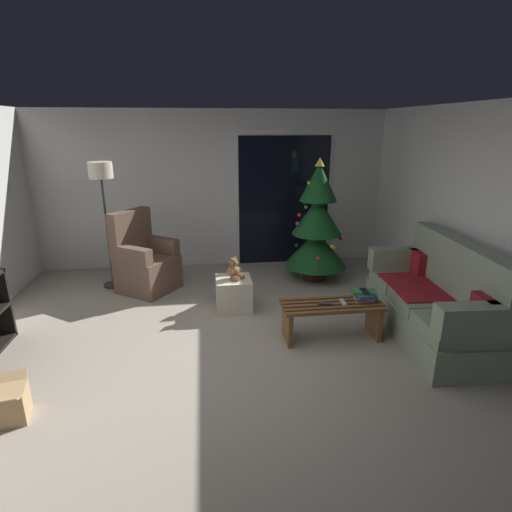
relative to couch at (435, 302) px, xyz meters
The scene contains 16 objects.
ground_plane 2.36m from the couch, behind, with size 7.00×7.00×0.00m, color #9E9384.
wall_back 3.78m from the couch, 129.01° to the left, with size 5.72×0.12×2.50m, color silver.
wall_right 1.03m from the couch, 20.14° to the right, with size 0.12×6.00×2.50m, color silver.
patio_door_frame 3.10m from the couch, 112.54° to the left, with size 1.60×0.02×2.20m, color silver.
patio_door_glass 3.07m from the couch, 112.67° to the left, with size 1.50×0.02×2.10m, color black.
couch is the anchor object (origin of this frame).
coffee_table 1.15m from the couch, behind, with size 1.10×0.40×0.41m.
remote_graphite 1.22m from the couch, behind, with size 0.04×0.16×0.02m, color #333338.
remote_silver 1.02m from the couch, behind, with size 0.04×0.16×0.02m, color #ADADB2.
book_stack 0.78m from the couch, behind, with size 0.28×0.23×0.11m.
cell_phone 0.80m from the couch, behind, with size 0.07×0.14×0.01m, color black.
christmas_tree 2.10m from the couch, 113.84° to the left, with size 0.93×0.93×1.82m.
armchair 3.78m from the couch, 151.89° to the left, with size 0.96×0.96×1.13m.
floor_lamp 4.47m from the couch, 152.62° to the left, with size 0.32×0.32×1.78m.
ottoman 2.35m from the couch, 155.97° to the left, with size 0.44×0.44×0.42m, color beige.
teddy_bear_chestnut 2.34m from the couch, 156.05° to the left, with size 0.22×0.21×0.29m.
Camera 1 is at (-0.16, -3.62, 2.25)m, focal length 28.58 mm.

